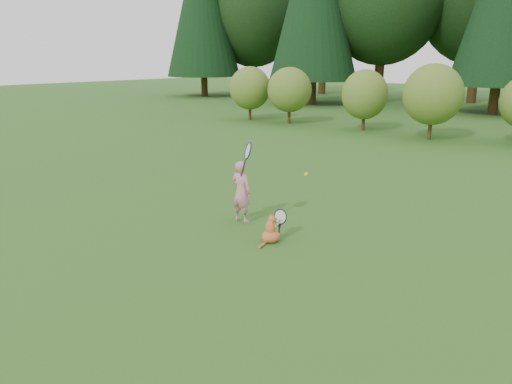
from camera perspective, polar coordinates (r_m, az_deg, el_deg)
The scene contains 5 objects.
ground at distance 8.40m, azimuth -4.53°, elevation -5.50°, with size 100.00×100.00×0.00m, color #284F16.
shrub_row at distance 19.50m, azimuth 23.12°, elevation 9.42°, with size 28.00×3.00×2.80m, color #5A7223, non-canonical shape.
child at distance 9.12m, azimuth -1.68°, elevation 0.19°, with size 0.67×0.45×1.72m.
cat at distance 8.23m, azimuth 1.78°, elevation -4.12°, with size 0.40×0.65×0.64m.
tennis_ball at distance 8.45m, azimuth 5.76°, elevation 2.01°, with size 0.07×0.07×0.07m.
Camera 1 is at (5.46, -5.66, 2.97)m, focal length 35.00 mm.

